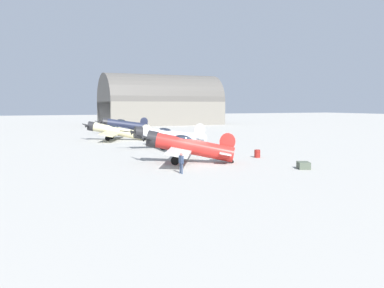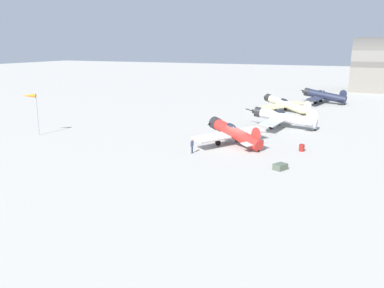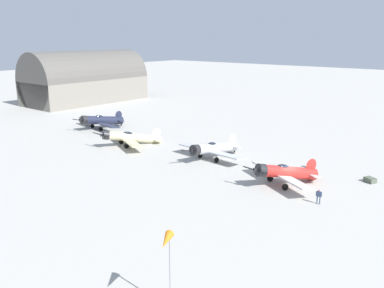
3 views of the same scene
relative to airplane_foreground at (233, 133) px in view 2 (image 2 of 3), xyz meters
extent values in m
plane|color=#A8A59E|center=(-0.43, 0.23, -1.58)|extent=(400.00, 400.00, 0.00)
cylinder|color=red|center=(-0.43, 0.23, -0.05)|extent=(7.85, 5.17, 2.92)
cylinder|color=#232326|center=(2.91, -1.58, 0.67)|extent=(1.79, 1.94, 1.71)
cone|color=#232326|center=(3.48, -1.89, 0.79)|extent=(0.90, 0.89, 0.75)
cube|color=black|center=(3.61, -1.97, 0.79)|extent=(0.50, 3.15, 0.46)
ellipsoid|color=black|center=(0.27, -0.15, 0.72)|extent=(1.94, 1.53, 0.98)
cube|color=#BCB7B2|center=(0.41, -0.23, -0.27)|extent=(6.91, 10.51, 0.54)
ellipsoid|color=red|center=(-3.39, 1.84, 0.45)|extent=(1.63, 0.96, 1.94)
cube|color=#BCB7B2|center=(-3.21, 1.75, -0.58)|extent=(2.59, 3.51, 0.30)
cylinder|color=#999BA0|center=(1.61, 0.98, -0.61)|extent=(0.14, 0.14, 1.15)
cylinder|color=black|center=(1.61, 0.98, -1.18)|extent=(0.80, 0.56, 0.80)
cylinder|color=#999BA0|center=(0.06, -1.89, -0.61)|extent=(0.14, 0.14, 1.15)
cylinder|color=black|center=(0.06, -1.89, -1.18)|extent=(0.80, 0.56, 0.80)
cylinder|color=black|center=(-3.81, 2.07, -1.44)|extent=(0.29, 0.22, 0.28)
cylinder|color=#B7BABF|center=(-3.77, -13.19, -0.03)|extent=(9.28, 2.22, 2.51)
cylinder|color=#232326|center=(0.56, -13.57, 0.50)|extent=(1.21, 1.62, 1.63)
cone|color=#232326|center=(1.21, -13.62, 0.58)|extent=(0.68, 0.69, 0.70)
cube|color=black|center=(1.36, -13.64, 0.58)|extent=(2.83, 1.29, 0.45)
ellipsoid|color=black|center=(-2.86, -13.27, 0.68)|extent=(1.83, 0.91, 0.88)
cube|color=#ADAFB5|center=(-2.68, -13.28, -0.28)|extent=(3.08, 11.51, 0.43)
ellipsoid|color=#B7BABF|center=(-7.57, -12.85, 0.65)|extent=(1.70, 0.27, 1.90)
cube|color=#ADAFB5|center=(-7.37, -12.87, -0.39)|extent=(1.40, 3.48, 0.23)
cylinder|color=#999BA0|center=(-2.00, -11.73, -0.63)|extent=(0.14, 0.14, 1.11)
cylinder|color=black|center=(-2.00, -11.73, -1.18)|extent=(0.81, 0.27, 0.80)
cylinder|color=#999BA0|center=(-2.28, -14.93, -0.63)|extent=(0.14, 0.14, 1.11)
cylinder|color=black|center=(-2.28, -14.93, -1.18)|extent=(0.81, 0.27, 0.80)
cylinder|color=black|center=(-8.11, -12.80, -1.44)|extent=(0.29, 0.12, 0.28)
cylinder|color=beige|center=(-1.13, -28.21, -0.30)|extent=(9.39, 5.27, 3.15)
cylinder|color=#232326|center=(3.07, -30.12, 0.59)|extent=(1.66, 1.81, 1.60)
cone|color=#232326|center=(3.66, -30.39, 0.72)|extent=(0.85, 0.83, 0.70)
cube|color=black|center=(3.79, -30.46, 0.72)|extent=(0.68, 3.28, 0.47)
ellipsoid|color=black|center=(-0.25, -28.61, 0.46)|extent=(1.95, 1.44, 0.99)
cube|color=#C6BC89|center=(-0.08, -28.69, -0.45)|extent=(6.78, 11.61, 0.57)
ellipsoid|color=beige|center=(-4.81, -26.52, 0.02)|extent=(1.68, 0.85, 1.93)
cube|color=#C6BC89|center=(-4.62, -26.61, -0.98)|extent=(2.41, 3.55, 0.31)
cylinder|color=#999BA0|center=(1.10, -27.49, -0.69)|extent=(0.14, 0.14, 0.98)
cylinder|color=black|center=(1.10, -27.49, -1.18)|extent=(0.81, 0.51, 0.80)
cylinder|color=#999BA0|center=(-0.21, -30.36, -0.69)|extent=(0.14, 0.14, 0.98)
cylinder|color=black|center=(-0.21, -30.36, -1.18)|extent=(0.81, 0.51, 0.80)
cylinder|color=black|center=(-5.33, -26.28, -1.44)|extent=(0.30, 0.21, 0.28)
cylinder|color=#1E2338|center=(-5.99, -42.39, 0.06)|extent=(8.66, 2.98, 2.73)
cylinder|color=#232326|center=(-2.06, -43.05, 0.61)|extent=(1.40, 1.88, 1.82)
cone|color=#232326|center=(-1.42, -43.15, 0.70)|extent=(0.75, 0.81, 0.78)
cube|color=black|center=(-1.27, -43.18, 0.70)|extent=(1.66, 2.69, 0.38)
ellipsoid|color=black|center=(-5.17, -42.52, 0.85)|extent=(1.88, 1.04, 0.91)
cube|color=#282D42|center=(-5.00, -42.55, -0.24)|extent=(4.11, 13.17, 0.45)
ellipsoid|color=#1E2338|center=(-9.47, -41.80, 0.70)|extent=(1.71, 0.40, 1.82)
cube|color=#282D42|center=(-9.27, -41.84, -0.31)|extent=(1.65, 3.54, 0.25)
cylinder|color=#999BA0|center=(-4.23, -40.97, -0.60)|extent=(0.14, 0.14, 1.17)
cylinder|color=black|center=(-4.23, -40.97, -1.18)|extent=(0.82, 0.33, 0.80)
cylinder|color=#999BA0|center=(-4.79, -44.31, -0.60)|extent=(0.14, 0.14, 1.17)
cylinder|color=black|center=(-4.79, -44.31, -1.18)|extent=(0.82, 0.33, 0.80)
cylinder|color=black|center=(-9.96, -41.72, -1.44)|extent=(0.29, 0.14, 0.28)
cylinder|color=#384766|center=(3.00, 5.79, -1.16)|extent=(0.12, 0.12, 0.84)
cylinder|color=#384766|center=(3.03, 5.50, -1.16)|extent=(0.12, 0.12, 0.84)
cube|color=#384766|center=(3.01, 5.64, -0.45)|extent=(0.27, 0.47, 0.59)
sphere|color=#CA6A61|center=(3.01, 5.64, -0.03)|extent=(0.22, 0.22, 0.22)
cylinder|color=#384766|center=(2.99, 5.92, -0.43)|extent=(0.09, 0.09, 0.56)
cylinder|color=#384766|center=(3.04, 5.37, -0.43)|extent=(0.09, 0.09, 0.56)
cube|color=#4C5647|center=(-7.59, 7.75, -1.28)|extent=(1.44, 1.60, 0.61)
cylinder|color=maroon|center=(-8.30, -0.49, -1.17)|extent=(0.62, 0.62, 0.83)
torus|color=maroon|center=(-8.30, -0.49, -1.00)|extent=(0.65, 0.65, 0.04)
torus|color=maroon|center=(-8.30, -0.49, -1.33)|extent=(0.65, 0.65, 0.04)
cylinder|color=gray|center=(26.16, 5.47, 1.21)|extent=(0.10, 0.10, 5.59)
cone|color=orange|center=(26.93, 5.91, 3.86)|extent=(1.82, 1.36, 0.56)
camera|label=1|loc=(16.16, 36.33, 3.92)|focal=39.28mm
camera|label=2|loc=(-15.62, 47.03, 10.64)|focal=38.35mm
camera|label=3|loc=(43.18, 21.57, 15.79)|focal=38.32mm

